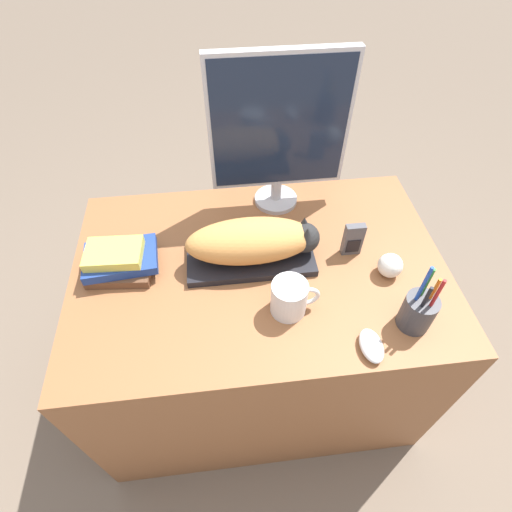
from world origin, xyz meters
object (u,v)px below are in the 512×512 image
Objects in this scene: computer_mouse at (371,346)px; monitor at (279,129)px; cat at (256,240)px; baseball at (390,265)px; phone at (353,240)px; pen_cup at (418,311)px; book_stack at (119,260)px; coffee_mug at (290,298)px; keyboard at (251,258)px.

monitor is at bearing 104.65° from computer_mouse.
cat is 0.40m from baseball.
phone reaches higher than computer_mouse.
computer_mouse is at bearing -118.15° from baseball.
cat is 1.71× the size of pen_cup.
computer_mouse is (0.26, -0.34, -0.07)m from cat.
monitor is at bearing 26.68° from book_stack.
coffee_mug is 1.17× the size of phone.
phone is (0.23, 0.19, 0.00)m from coffee_mug.
baseball is 0.33× the size of book_stack.
book_stack reaches higher than baseball.
pen_cup reaches higher than computer_mouse.
baseball is at bearing 61.85° from computer_mouse.
monitor reaches higher than baseball.
baseball is at bearing 92.61° from pen_cup.
keyboard is 2.87× the size of coffee_mug.
cat is (0.02, 0.00, 0.07)m from keyboard.
book_stack is (-0.48, 0.20, -0.01)m from coffee_mug.
pen_cup is at bearing -33.85° from keyboard.
phone is (0.31, -0.00, 0.04)m from keyboard.
book_stack reaches higher than keyboard.
computer_mouse is at bearing -50.77° from keyboard.
monitor is 2.33× the size of book_stack.
monitor is 0.62m from book_stack.
cat is 0.30m from phone.
phone reaches higher than baseball.
book_stack is at bearing 160.49° from pen_cup.
cat reaches higher than coffee_mug.
book_stack is (-0.51, -0.25, -0.24)m from monitor.
pen_cup is 1.05× the size of book_stack.
pen_cup is 0.18m from baseball.
book_stack is (-0.70, 0.01, -0.01)m from phone.
coffee_mug is 0.61× the size of book_stack.
pen_cup is at bearing -19.51° from book_stack.
monitor is at bearing 128.11° from baseball.
monitor is 4.50× the size of phone.
monitor is 0.40m from phone.
computer_mouse is 0.45× the size of book_stack.
computer_mouse reaches higher than keyboard.
coffee_mug is at bearing 165.49° from pen_cup.
cat is 3.47× the size of phone.
monitor is at bearing 86.02° from coffee_mug.
keyboard is at bearing 179.52° from phone.
baseball is (0.13, 0.24, 0.02)m from computer_mouse.
keyboard is at bearing 114.34° from coffee_mug.
cat is at bearing -111.18° from monitor.
computer_mouse is 0.74× the size of coffee_mug.
pen_cup reaches higher than cat.
pen_cup reaches higher than keyboard.
computer_mouse is at bearing -96.57° from phone.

